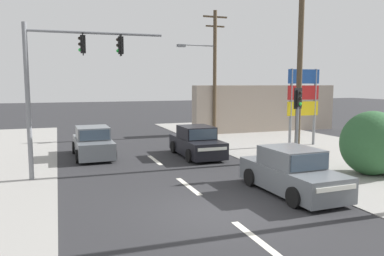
# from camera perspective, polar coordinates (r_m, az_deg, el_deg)

# --- Properties ---
(ground_plane) EXTENTS (140.00, 140.00, 0.00)m
(ground_plane) POSITION_cam_1_polar(r_m,az_deg,el_deg) (11.17, 4.63, -12.72)
(ground_plane) COLOR #28282B
(lane_dash_near) EXTENTS (0.20, 2.40, 0.01)m
(lane_dash_near) POSITION_cam_1_polar(r_m,az_deg,el_deg) (9.51, 9.83, -16.35)
(lane_dash_near) COLOR silver
(lane_dash_near) RESTS_ON ground
(lane_dash_mid) EXTENTS (0.20, 2.40, 0.01)m
(lane_dash_mid) POSITION_cam_1_polar(r_m,az_deg,el_deg) (13.82, -0.57, -8.84)
(lane_dash_mid) COLOR silver
(lane_dash_mid) RESTS_ON ground
(lane_dash_far) EXTENTS (0.20, 2.40, 0.01)m
(lane_dash_far) POSITION_cam_1_polar(r_m,az_deg,el_deg) (18.49, -5.70, -4.87)
(lane_dash_far) COLOR silver
(lane_dash_far) RESTS_ON ground
(utility_pole_midground_right) EXTENTS (1.80, 0.26, 9.72)m
(utility_pole_midground_right) POSITION_cam_1_polar(r_m,az_deg,el_deg) (18.66, 16.15, 10.74)
(utility_pole_midground_right) COLOR #4C3D2B
(utility_pole_midground_right) RESTS_ON ground
(utility_pole_background_right) EXTENTS (3.78, 0.49, 8.85)m
(utility_pole_background_right) POSITION_cam_1_polar(r_m,az_deg,el_deg) (27.05, 3.22, 8.99)
(utility_pole_background_right) COLOR #4C3D2B
(utility_pole_background_right) RESTS_ON ground
(traffic_signal_mast) EXTENTS (5.29, 0.50, 6.00)m
(traffic_signal_mast) POSITION_cam_1_polar(r_m,az_deg,el_deg) (15.43, -19.09, 7.98)
(traffic_signal_mast) COLOR slate
(traffic_signal_mast) RESTS_ON ground
(pedestal_signal_right_kerb) EXTENTS (0.43, 0.31, 3.56)m
(pedestal_signal_right_kerb) POSITION_cam_1_polar(r_m,az_deg,el_deg) (15.63, 15.78, 1.72)
(pedestal_signal_right_kerb) COLOR slate
(pedestal_signal_right_kerb) RESTS_ON ground
(shopping_plaza_sign) EXTENTS (2.10, 0.16, 4.60)m
(shopping_plaza_sign) POSITION_cam_1_polar(r_m,az_deg,el_deg) (23.33, 16.58, 4.67)
(shopping_plaza_sign) COLOR slate
(shopping_plaza_sign) RESTS_ON ground
(roadside_bush) EXTENTS (2.76, 2.36, 2.63)m
(roadside_bush) POSITION_cam_1_polar(r_m,az_deg,el_deg) (16.98, 26.17, -2.35)
(roadside_bush) COLOR #2D5B33
(roadside_bush) RESTS_ON ground
(shopfront_wall_far) EXTENTS (12.00, 1.00, 3.60)m
(shopfront_wall_far) POSITION_cam_1_polar(r_m,az_deg,el_deg) (29.90, 11.21, 2.95)
(shopfront_wall_far) COLOR #A39384
(shopfront_wall_far) RESTS_ON ground
(sedan_receding_far) EXTENTS (1.95, 4.27, 1.56)m
(sedan_receding_far) POSITION_cam_1_polar(r_m,az_deg,el_deg) (19.74, -14.86, -2.26)
(sedan_receding_far) COLOR slate
(sedan_receding_far) RESTS_ON ground
(sedan_kerbside_parked) EXTENTS (1.98, 4.28, 1.56)m
(sedan_kerbside_parked) POSITION_cam_1_polar(r_m,az_deg,el_deg) (13.26, 14.90, -6.62)
(sedan_kerbside_parked) COLOR slate
(sedan_kerbside_parked) RESTS_ON ground
(sedan_crossing_left) EXTENTS (1.90, 4.25, 1.56)m
(sedan_crossing_left) POSITION_cam_1_polar(r_m,az_deg,el_deg) (19.26, 0.69, -2.26)
(sedan_crossing_left) COLOR black
(sedan_crossing_left) RESTS_ON ground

